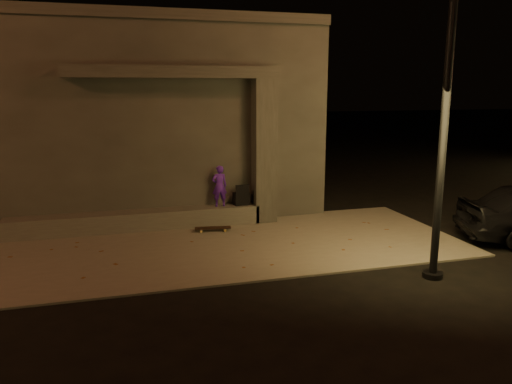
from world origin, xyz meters
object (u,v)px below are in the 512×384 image
object	(u,v)px
column	(264,151)
backpack	(241,198)
skateboard	(213,228)
street_lamp_0	(451,31)
skateboarder	(219,186)

from	to	relation	value
column	backpack	distance (m)	1.31
skateboard	street_lamp_0	xyz separation A→B (m)	(3.33, -3.94, 4.22)
column	street_lamp_0	bearing A→B (deg)	-67.88
skateboard	street_lamp_0	world-z (taller)	street_lamp_0
column	skateboard	world-z (taller)	column
backpack	skateboard	size ratio (longest dim) A/B	0.62
column	backpack	bearing A→B (deg)	180.00
column	skateboarder	bearing A→B (deg)	180.00
skateboarder	backpack	size ratio (longest dim) A/B	1.91
skateboarder	skateboard	bearing A→B (deg)	64.71
skateboarder	backpack	world-z (taller)	skateboarder
backpack	skateboard	xyz separation A→B (m)	(-0.87, -0.65, -0.56)
column	skateboarder	distance (m)	1.43
street_lamp_0	skateboarder	bearing A→B (deg)	123.39
column	backpack	size ratio (longest dim) A/B	6.63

